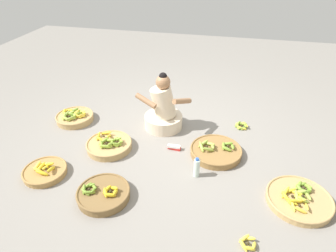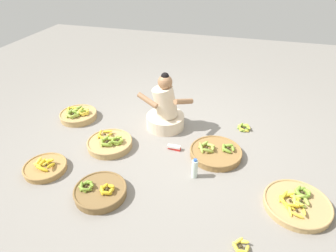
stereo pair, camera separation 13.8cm
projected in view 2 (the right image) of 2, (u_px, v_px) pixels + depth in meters
The scene contains 12 objects.
ground_plane at pixel (172, 141), 3.78m from camera, with size 10.00×10.00×0.00m, color gray.
vendor_woman_front at pixel (165, 111), 3.92m from camera, with size 0.72×0.52×0.80m.
banana_basket_mid_right at pixel (216, 152), 3.49m from camera, with size 0.62×0.62×0.16m.
banana_basket_front_right at pixel (100, 191), 2.94m from camera, with size 0.54×0.54×0.16m.
banana_basket_front_left at pixel (297, 204), 2.82m from camera, with size 0.64×0.64×0.14m.
banana_basket_near_vendor at pixel (45, 167), 3.27m from camera, with size 0.48×0.48×0.15m.
banana_basket_back_right at pixel (110, 143), 3.64m from camera, with size 0.56×0.56×0.17m.
banana_basket_front_center at pixel (78, 115), 4.22m from camera, with size 0.53×0.53×0.17m.
loose_bananas_mid_left at pixel (241, 246), 2.45m from camera, with size 0.17×0.18×0.07m.
loose_bananas_near_bicycle at pixel (244, 128), 3.99m from camera, with size 0.20×0.19×0.08m.
water_bottle at pixel (195, 169), 3.15m from camera, with size 0.07×0.07×0.24m.
packet_carton_stack at pixel (174, 147), 3.61m from camera, with size 0.17×0.07×0.06m.
Camera 2 is at (0.78, -2.97, 2.21)m, focal length 31.06 mm.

